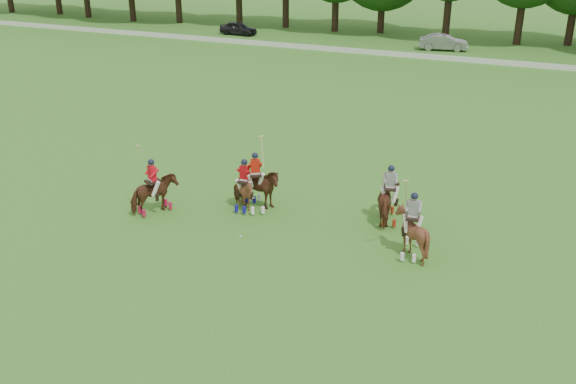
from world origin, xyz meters
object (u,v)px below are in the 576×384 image
at_px(polo_red_a, 154,194).
at_px(polo_ball, 241,236).
at_px(car_left, 238,28).
at_px(polo_red_c, 245,192).
at_px(car_mid, 444,42).
at_px(polo_stripe_a, 389,202).
at_px(polo_stripe_b, 411,233).
at_px(polo_red_b, 256,189).

distance_m(polo_red_a, polo_ball, 4.29).
relative_size(car_left, polo_ball, 42.67).
bearing_deg(car_left, polo_red_c, -149.57).
relative_size(car_mid, polo_stripe_a, 1.82).
bearing_deg(polo_stripe_b, polo_red_c, 170.87).
distance_m(car_left, polo_red_b, 42.57).
distance_m(polo_red_a, polo_stripe_a, 9.34).
distance_m(polo_stripe_a, polo_ball, 5.93).
bearing_deg(polo_ball, polo_red_a, 171.99).
height_order(car_mid, polo_red_a, polo_red_a).
xyz_separation_m(car_mid, polo_red_c, (-0.81, -37.62, 0.06)).
bearing_deg(polo_stripe_b, car_mid, 99.22).
bearing_deg(car_mid, polo_stripe_a, 176.32).
bearing_deg(polo_stripe_b, polo_red_a, -176.53).
bearing_deg(polo_ball, polo_stripe_b, 11.21).
bearing_deg(polo_red_b, polo_stripe_b, -11.27).
relative_size(polo_stripe_b, polo_ball, 32.54).
xyz_separation_m(polo_red_a, polo_stripe_a, (8.86, 2.96, 0.03)).
relative_size(car_left, car_mid, 0.90).
distance_m(polo_red_c, polo_stripe_a, 5.79).
bearing_deg(car_mid, polo_red_b, 168.07).
relative_size(polo_red_c, polo_stripe_a, 0.92).
xyz_separation_m(polo_red_c, polo_ball, (0.99, -2.35, -0.72)).
bearing_deg(polo_ball, car_left, 117.59).
height_order(polo_red_a, polo_stripe_a, polo_red_a).
distance_m(car_left, polo_red_a, 42.79).
bearing_deg(polo_stripe_a, car_left, 125.07).
height_order(polo_red_b, polo_ball, polo_red_b).
relative_size(polo_red_b, polo_red_c, 1.37).
bearing_deg(polo_red_a, car_left, 112.99).
height_order(polo_red_b, polo_stripe_b, polo_red_b).
xyz_separation_m(polo_red_a, polo_red_b, (3.58, 1.96, 0.06)).
relative_size(polo_red_b, polo_stripe_b, 1.02).
xyz_separation_m(polo_stripe_a, polo_ball, (-4.68, -3.54, -0.81)).
relative_size(car_mid, polo_red_c, 1.98).
height_order(car_left, polo_stripe_a, polo_stripe_a).
xyz_separation_m(car_left, polo_stripe_a, (25.57, -36.43, 0.20)).
bearing_deg(polo_stripe_a, polo_stripe_b, -58.40).
height_order(polo_red_a, polo_ball, polo_red_a).
bearing_deg(car_mid, polo_red_a, 162.92).
relative_size(polo_red_c, polo_ball, 24.08).
xyz_separation_m(polo_stripe_b, polo_ball, (-6.12, -1.21, -0.82)).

